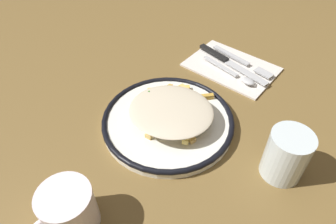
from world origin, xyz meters
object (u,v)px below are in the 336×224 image
object	(u,v)px
plate	(168,121)
coffee_mug	(68,210)
fork	(242,61)
spoon	(237,75)
knife	(226,60)
water_glass	(286,155)
fries_heap	(173,109)
napkin	(231,66)

from	to	relation	value
plate	coffee_mug	bearing A→B (deg)	7.08
fork	spoon	size ratio (longest dim) A/B	1.16
knife	spoon	size ratio (longest dim) A/B	1.38
fork	water_glass	size ratio (longest dim) A/B	1.91
fries_heap	water_glass	world-z (taller)	water_glass
napkin	water_glass	distance (m)	0.31
fork	spoon	xyz separation A→B (m)	(0.06, 0.02, 0.00)
spoon	coffee_mug	xyz separation A→B (m)	(0.47, 0.01, 0.03)
napkin	coffee_mug	world-z (taller)	coffee_mug
knife	water_glass	xyz separation A→B (m)	(0.20, 0.25, 0.03)
spoon	napkin	bearing A→B (deg)	-132.75
plate	water_glass	xyz separation A→B (m)	(-0.05, 0.22, 0.04)
knife	coffee_mug	bearing A→B (deg)	7.13
napkin	fork	bearing A→B (deg)	155.61
napkin	coffee_mug	xyz separation A→B (m)	(0.50, 0.04, 0.03)
fries_heap	coffee_mug	size ratio (longest dim) A/B	2.01
plate	fries_heap	distance (m)	0.03
fries_heap	water_glass	bearing A→B (deg)	100.00
plate	knife	distance (m)	0.25
spoon	coffee_mug	size ratio (longest dim) A/B	1.45
fork	knife	world-z (taller)	knife
plate	coffee_mug	distance (m)	0.26
napkin	water_glass	world-z (taller)	water_glass
plate	coffee_mug	xyz separation A→B (m)	(0.25, 0.03, 0.03)
spoon	plate	bearing A→B (deg)	-5.69
water_glass	coffee_mug	world-z (taller)	water_glass
fries_heap	knife	bearing A→B (deg)	-171.58
fries_heap	coffee_mug	world-z (taller)	coffee_mug
spoon	water_glass	xyz separation A→B (m)	(0.17, 0.20, 0.03)
spoon	knife	bearing A→B (deg)	-122.83
knife	spoon	xyz separation A→B (m)	(0.03, 0.05, 0.00)
fork	napkin	bearing A→B (deg)	-24.39
plate	knife	bearing A→B (deg)	-172.82
knife	fries_heap	bearing A→B (deg)	8.42
spoon	coffee_mug	bearing A→B (deg)	1.17
fries_heap	spoon	distance (m)	0.21
napkin	coffee_mug	distance (m)	0.50
napkin	spoon	size ratio (longest dim) A/B	1.37
fries_heap	water_glass	distance (m)	0.22
spoon	water_glass	world-z (taller)	water_glass
spoon	water_glass	distance (m)	0.26
fries_heap	plate	bearing A→B (deg)	-25.36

